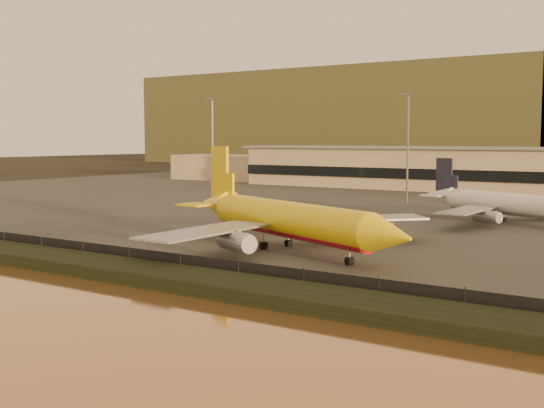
{
  "coord_description": "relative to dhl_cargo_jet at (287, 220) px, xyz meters",
  "views": [
    {
      "loc": [
        51.99,
        -69.43,
        15.13
      ],
      "look_at": [
        -2.48,
        12.0,
        5.74
      ],
      "focal_mm": 45.0,
      "sensor_mm": 36.0,
      "label": 1
    }
  ],
  "objects": [
    {
      "name": "perimeter_fence",
      "position": [
        -3.37,
        -19.79,
        -3.02
      ],
      "size": [
        300.0,
        0.05,
        2.2
      ],
      "primitive_type": "cube",
      "color": "black",
      "rests_on": "tarmac"
    },
    {
      "name": "gse_vehicle_white",
      "position": [
        -11.15,
        31.47,
        -3.26
      ],
      "size": [
        4.13,
        2.69,
        1.71
      ],
      "primitive_type": "cube",
      "rotation": [
        0.0,
        0.0,
        -0.28
      ],
      "color": "white",
      "rests_on": "tarmac"
    },
    {
      "name": "gse_vehicle_yellow",
      "position": [
        3.53,
        21.96,
        -3.24
      ],
      "size": [
        4.2,
        2.62,
        1.75
      ],
      "primitive_type": "cube",
      "rotation": [
        0.0,
        0.0,
        -0.24
      ],
      "color": "yellow",
      "rests_on": "tarmac"
    },
    {
      "name": "ground",
      "position": [
        -3.37,
        -6.79,
        -4.32
      ],
      "size": [
        900.0,
        900.0,
        0.0
      ],
      "primitive_type": "plane",
      "color": "black",
      "rests_on": "ground"
    },
    {
      "name": "white_narrowbody_jet",
      "position": [
        16.61,
        46.95,
        -0.77
      ],
      "size": [
        36.95,
        34.93,
        11.2
      ],
      "rotation": [
        0.0,
        0.0,
        -0.42
      ],
      "color": "white",
      "rests_on": "tarmac"
    },
    {
      "name": "embankment",
      "position": [
        -3.37,
        -23.79,
        -3.62
      ],
      "size": [
        320.0,
        7.0,
        1.4
      ],
      "primitive_type": "cube",
      "color": "black",
      "rests_on": "ground"
    },
    {
      "name": "tarmac",
      "position": [
        -3.37,
        88.21,
        -4.22
      ],
      "size": [
        320.0,
        220.0,
        0.2
      ],
      "primitive_type": "cube",
      "color": "#2D2D2D",
      "rests_on": "ground"
    },
    {
      "name": "apron_light_masts",
      "position": [
        11.63,
        68.21,
        11.39
      ],
      "size": [
        152.2,
        12.2,
        25.4
      ],
      "color": "slate",
      "rests_on": "tarmac"
    },
    {
      "name": "dhl_cargo_jet",
      "position": [
        0.0,
        0.0,
        0.0
      ],
      "size": [
        44.21,
        41.84,
        13.78
      ],
      "rotation": [
        0.0,
        0.0,
        -0.39
      ],
      "color": "yellow",
      "rests_on": "tarmac"
    },
    {
      "name": "terminal_building",
      "position": [
        -17.89,
        118.76,
        1.93
      ],
      "size": [
        202.0,
        25.0,
        12.6
      ],
      "color": "tan",
      "rests_on": "tarmac"
    }
  ]
}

